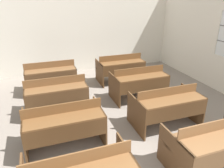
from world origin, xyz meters
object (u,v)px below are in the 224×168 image
at_px(bench_front_right, 213,143).
at_px(bench_back_left, 51,75).
at_px(bench_third_right, 139,82).
at_px(bench_third_left, 56,94).
at_px(bench_second_left, 64,124).
at_px(bench_back_right, 120,67).
at_px(bench_second_right, 167,105).

height_order(bench_front_right, bench_back_left, same).
bearing_deg(bench_third_right, bench_third_left, -179.90).
bearing_deg(bench_front_right, bench_third_right, 89.45).
bearing_deg(bench_back_left, bench_third_right, -31.43).
bearing_deg(bench_third_right, bench_back_left, 148.57).
xyz_separation_m(bench_front_right, bench_second_left, (-2.06, 1.29, 0.00)).
distance_m(bench_back_left, bench_back_right, 2.08).
height_order(bench_front_right, bench_third_left, same).
bearing_deg(bench_front_right, bench_second_right, 90.12).
distance_m(bench_third_right, bench_back_left, 2.44).
xyz_separation_m(bench_third_left, bench_third_right, (2.07, 0.00, 0.00)).
xyz_separation_m(bench_third_right, bench_back_left, (-2.09, 1.27, 0.00)).
xyz_separation_m(bench_second_right, bench_third_right, (0.03, 1.33, 0.00)).
distance_m(bench_front_right, bench_third_left, 3.31).
xyz_separation_m(bench_second_right, bench_third_left, (-2.05, 1.32, 0.00)).
height_order(bench_second_left, bench_third_left, same).
distance_m(bench_third_left, bench_third_right, 2.07).
bearing_deg(bench_third_left, bench_second_left, -90.63).
bearing_deg(bench_second_left, bench_second_right, -0.53).
bearing_deg(bench_second_left, bench_back_left, 89.93).
bearing_deg(bench_back_left, bench_second_right, -51.66).
height_order(bench_second_left, bench_third_right, same).
distance_m(bench_third_left, bench_back_left, 1.28).
bearing_deg(bench_second_left, bench_third_left, 89.37).
bearing_deg(bench_back_right, bench_third_left, -148.18).
height_order(bench_front_right, bench_second_right, same).
xyz_separation_m(bench_third_right, bench_back_right, (-0.00, 1.28, 0.00)).
bearing_deg(bench_second_right, bench_back_left, 128.34).
distance_m(bench_second_right, bench_third_right, 1.33).
bearing_deg(bench_back_right, bench_front_right, -90.35).
distance_m(bench_third_left, bench_back_right, 2.44).
xyz_separation_m(bench_front_right, bench_third_right, (0.02, 2.60, 0.00)).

